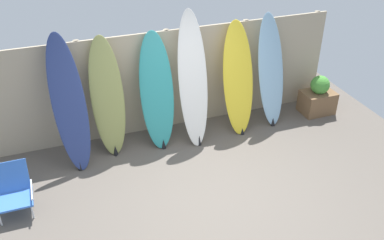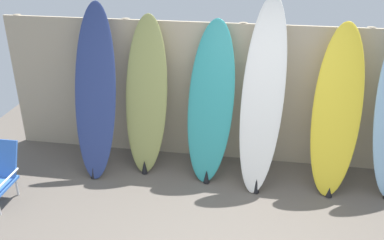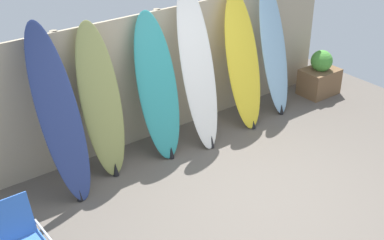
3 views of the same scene
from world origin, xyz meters
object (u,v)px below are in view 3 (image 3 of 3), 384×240
beach_chair (16,236)px  planter_box (320,76)px  surfboard_teal_2 (158,87)px  surfboard_white_3 (198,68)px  surfboard_skyblue_5 (274,50)px  surfboard_olive_1 (101,102)px  surfboard_navy_0 (59,115)px  surfboard_yellow_4 (243,62)px

beach_chair → planter_box: planter_box is taller
surfboard_teal_2 → beach_chair: (-2.33, -0.96, -0.61)m
surfboard_white_3 → beach_chair: 3.15m
surfboard_white_3 → beach_chair: (-2.93, -0.88, -0.74)m
surfboard_skyblue_5 → surfboard_olive_1: bearing=178.9°
surfboard_navy_0 → planter_box: bearing=-0.3°
surfboard_navy_0 → surfboard_olive_1: surfboard_navy_0 is taller
surfboard_skyblue_5 → beach_chair: 4.56m
surfboard_yellow_4 → surfboard_skyblue_5: size_ratio=0.97×
surfboard_navy_0 → surfboard_yellow_4: (2.82, 0.03, -0.06)m
surfboard_yellow_4 → planter_box: bearing=-1.9°
beach_chair → surfboard_white_3: bearing=-7.7°
surfboard_navy_0 → surfboard_olive_1: size_ratio=1.07×
surfboard_white_3 → surfboard_skyblue_5: bearing=2.4°
surfboard_navy_0 → beach_chair: size_ratio=3.15×
surfboard_yellow_4 → beach_chair: surfboard_yellow_4 is taller
surfboard_teal_2 → planter_box: bearing=-1.9°
surfboard_navy_0 → beach_chair: 1.45m
surfboard_teal_2 → beach_chair: bearing=-157.7°
surfboard_skyblue_5 → planter_box: (1.02, -0.09, -0.66)m
surfboard_olive_1 → surfboard_teal_2: size_ratio=1.01×
surfboard_yellow_4 → beach_chair: 3.92m
surfboard_white_3 → surfboard_skyblue_5: 1.48m
surfboard_white_3 → surfboard_yellow_4: surfboard_white_3 is taller
surfboard_navy_0 → surfboard_skyblue_5: bearing=1.2°
surfboard_white_3 → surfboard_skyblue_5: size_ratio=1.10×
surfboard_white_3 → planter_box: (2.50, -0.03, -0.76)m
surfboard_navy_0 → surfboard_skyblue_5: (3.47, 0.07, -0.03)m
surfboard_teal_2 → surfboard_white_3: bearing=-6.9°
surfboard_white_3 → surfboard_navy_0: bearing=-179.7°
surfboard_teal_2 → surfboard_white_3: 0.62m
surfboard_olive_1 → beach_chair: 1.94m
surfboard_olive_1 → surfboard_teal_2: bearing=-3.0°
surfboard_olive_1 → surfboard_skyblue_5: size_ratio=0.97×
surfboard_olive_1 → surfboard_white_3: (1.39, -0.12, 0.12)m
surfboard_white_3 → surfboard_yellow_4: (0.83, 0.02, -0.12)m
surfboard_yellow_4 → beach_chair: bearing=-166.4°
surfboard_skyblue_5 → beach_chair: size_ratio=3.05×
surfboard_skyblue_5 → beach_chair: bearing=-167.9°
planter_box → surfboard_yellow_4: bearing=178.1°
surfboard_navy_0 → planter_box: (4.49, -0.02, -0.69)m
surfboard_navy_0 → surfboard_olive_1: (0.60, 0.12, -0.06)m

